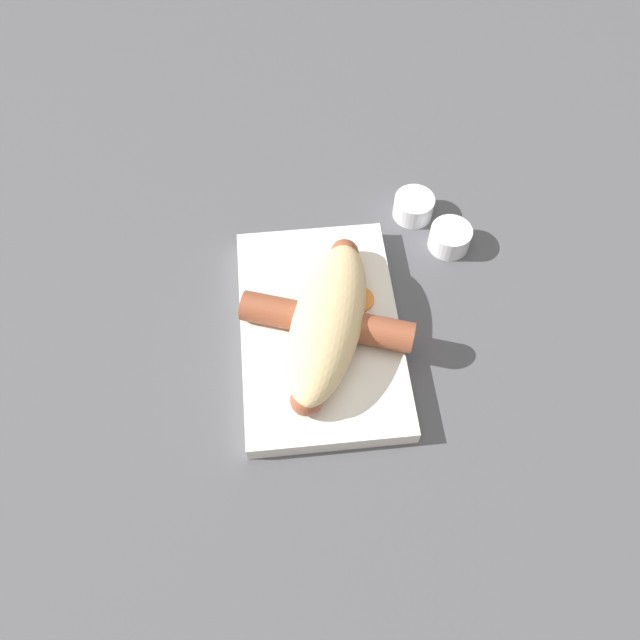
{
  "coord_description": "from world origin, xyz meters",
  "views": [
    {
      "loc": [
        0.32,
        -0.03,
        0.56
      ],
      "look_at": [
        0.0,
        0.0,
        0.03
      ],
      "focal_mm": 35.0,
      "sensor_mm": 36.0,
      "label": 1
    }
  ],
  "objects_px": {
    "sausage": "(327,321)",
    "condiment_cup_far": "(413,208)",
    "bread_roll": "(328,321)",
    "condiment_cup_near": "(450,239)",
    "food_tray": "(320,330)"
  },
  "relations": [
    {
      "from": "bread_roll",
      "to": "condiment_cup_far",
      "type": "height_order",
      "value": "bread_roll"
    },
    {
      "from": "sausage",
      "to": "condiment_cup_far",
      "type": "distance_m",
      "value": 0.2
    },
    {
      "from": "food_tray",
      "to": "condiment_cup_near",
      "type": "relative_size",
      "value": 5.45
    },
    {
      "from": "condiment_cup_near",
      "to": "condiment_cup_far",
      "type": "height_order",
      "value": "same"
    },
    {
      "from": "sausage",
      "to": "condiment_cup_far",
      "type": "relative_size",
      "value": 4.2
    },
    {
      "from": "bread_roll",
      "to": "condiment_cup_far",
      "type": "relative_size",
      "value": 4.29
    },
    {
      "from": "sausage",
      "to": "condiment_cup_far",
      "type": "height_order",
      "value": "sausage"
    },
    {
      "from": "sausage",
      "to": "bread_roll",
      "type": "bearing_deg",
      "value": 2.3
    },
    {
      "from": "sausage",
      "to": "food_tray",
      "type": "bearing_deg",
      "value": -131.66
    },
    {
      "from": "condiment_cup_far",
      "to": "condiment_cup_near",
      "type": "bearing_deg",
      "value": 33.28
    },
    {
      "from": "condiment_cup_far",
      "to": "bread_roll",
      "type": "bearing_deg",
      "value": -35.96
    },
    {
      "from": "bread_roll",
      "to": "condiment_cup_far",
      "type": "xyz_separation_m",
      "value": [
        -0.16,
        0.12,
        -0.03
      ]
    },
    {
      "from": "food_tray",
      "to": "condiment_cup_near",
      "type": "bearing_deg",
      "value": 123.28
    },
    {
      "from": "food_tray",
      "to": "sausage",
      "type": "relative_size",
      "value": 1.3
    },
    {
      "from": "bread_roll",
      "to": "condiment_cup_near",
      "type": "relative_size",
      "value": 4.29
    }
  ]
}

